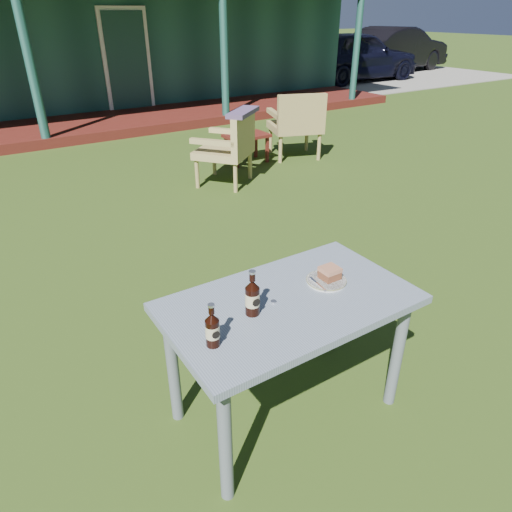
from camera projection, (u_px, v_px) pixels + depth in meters
ground at (169, 281)px, 3.70m from camera, size 80.00×80.00×0.00m
gravel_strip at (363, 76)px, 14.98m from camera, size 9.00×6.00×0.02m
car_near at (354, 56)px, 13.60m from camera, size 4.23×1.71×1.44m
car_far at (396, 49)px, 15.78m from camera, size 4.53×2.08×1.44m
cafe_table at (289, 317)px, 2.22m from camera, size 1.20×0.70×0.72m
plate at (326, 281)px, 2.31m from camera, size 0.20×0.20×0.01m
cake_slice at (330, 273)px, 2.30m from camera, size 0.09×0.09×0.06m
fork at (318, 284)px, 2.27m from camera, size 0.03×0.14×0.00m
cola_bottle_near at (252, 297)px, 2.03m from camera, size 0.07×0.07×0.22m
cola_bottle_far at (212, 329)px, 1.84m from camera, size 0.06×0.06×0.20m
bottle_cap at (274, 302)px, 2.15m from camera, size 0.03×0.03×0.01m
armchair_left at (230, 145)px, 5.53m from camera, size 0.87×0.87×0.86m
armchair_right at (297, 122)px, 6.51m from camera, size 0.86×0.83×0.93m
floral_throw at (243, 112)px, 5.29m from camera, size 0.61×0.55×0.05m
side_table at (247, 138)px, 6.40m from camera, size 0.60×0.40×0.40m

